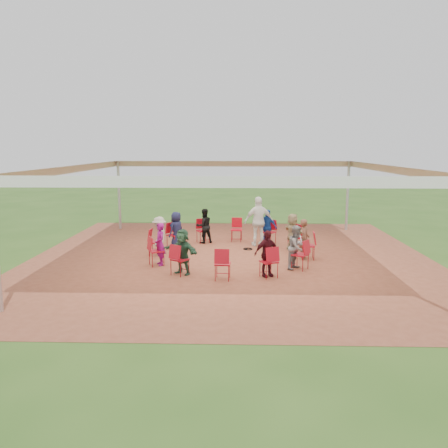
{
  "coord_description": "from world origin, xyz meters",
  "views": [
    {
      "loc": [
        0.2,
        -14.0,
        3.56
      ],
      "look_at": [
        -0.23,
        0.3,
        1.06
      ],
      "focal_mm": 35.0,
      "sensor_mm": 36.0,
      "label": 1
    }
  ],
  "objects_px": {
    "chair_4": "(203,231)",
    "chair_8": "(180,260)",
    "chair_3": "(236,230)",
    "person_seated_7": "(182,251)",
    "chair_7": "(156,251)",
    "person_seated_3": "(204,226)",
    "chair_2": "(269,232)",
    "cable_coil": "(248,249)",
    "person_seated_1": "(293,232)",
    "person_seated_4": "(176,230)",
    "chair_6": "(156,242)",
    "person_seated_9": "(297,247)",
    "chair_1": "(295,238)",
    "chair_11": "(300,255)",
    "person_seated_2": "(268,227)",
    "chair_9": "(223,264)",
    "person_seated_0": "(304,239)",
    "chair_0": "(308,246)",
    "chair_10": "(269,262)",
    "standing_person": "(259,221)",
    "person_seated_6": "(160,244)",
    "laptop": "(299,240)",
    "chair_5": "(174,235)",
    "person_seated_5": "(159,236)",
    "person_seated_8": "(267,254)"
  },
  "relations": [
    {
      "from": "chair_7",
      "to": "person_seated_3",
      "type": "bearing_deg",
      "value": 133.6
    },
    {
      "from": "person_seated_1",
      "to": "person_seated_3",
      "type": "distance_m",
      "value": 3.38
    },
    {
      "from": "chair_11",
      "to": "cable_coil",
      "type": "bearing_deg",
      "value": 64.36
    },
    {
      "from": "laptop",
      "to": "chair_10",
      "type": "bearing_deg",
      "value": 155.86
    },
    {
      "from": "chair_2",
      "to": "cable_coil",
      "type": "distance_m",
      "value": 1.32
    },
    {
      "from": "person_seated_2",
      "to": "chair_7",
      "type": "bearing_deg",
      "value": 74.62
    },
    {
      "from": "chair_3",
      "to": "person_seated_7",
      "type": "distance_m",
      "value": 4.73
    },
    {
      "from": "person_seated_7",
      "to": "standing_person",
      "type": "distance_m",
      "value": 4.4
    },
    {
      "from": "cable_coil",
      "to": "person_seated_2",
      "type": "bearing_deg",
      "value": 49.03
    },
    {
      "from": "chair_2",
      "to": "chair_11",
      "type": "bearing_deg",
      "value": 135.0
    },
    {
      "from": "person_seated_6",
      "to": "person_seated_8",
      "type": "height_order",
      "value": "same"
    },
    {
      "from": "person_seated_6",
      "to": "person_seated_7",
      "type": "distance_m",
      "value": 1.24
    },
    {
      "from": "person_seated_0",
      "to": "cable_coil",
      "type": "xyz_separation_m",
      "value": [
        -1.78,
        1.3,
        -0.64
      ]
    },
    {
      "from": "chair_5",
      "to": "standing_person",
      "type": "bearing_deg",
      "value": 130.37
    },
    {
      "from": "cable_coil",
      "to": "person_seated_0",
      "type": "bearing_deg",
      "value": -36.13
    },
    {
      "from": "chair_4",
      "to": "person_seated_5",
      "type": "height_order",
      "value": "person_seated_5"
    },
    {
      "from": "chair_11",
      "to": "person_seated_3",
      "type": "xyz_separation_m",
      "value": [
        -3.11,
        3.56,
        0.21
      ]
    },
    {
      "from": "chair_1",
      "to": "person_seated_6",
      "type": "bearing_deg",
      "value": 90.0
    },
    {
      "from": "chair_9",
      "to": "person_seated_2",
      "type": "xyz_separation_m",
      "value": [
        1.53,
        4.47,
        0.21
      ]
    },
    {
      "from": "person_seated_4",
      "to": "person_seated_9",
      "type": "bearing_deg",
      "value": 90.0
    },
    {
      "from": "person_seated_7",
      "to": "laptop",
      "type": "height_order",
      "value": "person_seated_7"
    },
    {
      "from": "person_seated_4",
      "to": "laptop",
      "type": "height_order",
      "value": "person_seated_4"
    },
    {
      "from": "chair_7",
      "to": "laptop",
      "type": "height_order",
      "value": "chair_7"
    },
    {
      "from": "person_seated_1",
      "to": "person_seated_5",
      "type": "height_order",
      "value": "same"
    },
    {
      "from": "chair_5",
      "to": "person_seated_6",
      "type": "distance_m",
      "value": 2.46
    },
    {
      "from": "chair_10",
      "to": "person_seated_9",
      "type": "bearing_deg",
      "value": 20.23
    },
    {
      "from": "chair_9",
      "to": "standing_person",
      "type": "distance_m",
      "value": 4.43
    },
    {
      "from": "person_seated_5",
      "to": "person_seated_7",
      "type": "relative_size",
      "value": 1.0
    },
    {
      "from": "chair_6",
      "to": "person_seated_9",
      "type": "relative_size",
      "value": 0.69
    },
    {
      "from": "chair_11",
      "to": "person_seated_1",
      "type": "relative_size",
      "value": 0.69
    },
    {
      "from": "chair_10",
      "to": "person_seated_6",
      "type": "bearing_deg",
      "value": 133.6
    },
    {
      "from": "chair_1",
      "to": "person_seated_5",
      "type": "distance_m",
      "value": 4.73
    },
    {
      "from": "chair_9",
      "to": "person_seated_2",
      "type": "height_order",
      "value": "person_seated_2"
    },
    {
      "from": "person_seated_0",
      "to": "chair_0",
      "type": "bearing_deg",
      "value": -90.0
    },
    {
      "from": "standing_person",
      "to": "person_seated_4",
      "type": "bearing_deg",
      "value": -5.74
    },
    {
      "from": "chair_7",
      "to": "person_seated_2",
      "type": "distance_m",
      "value": 4.73
    },
    {
      "from": "chair_9",
      "to": "cable_coil",
      "type": "bearing_deg",
      "value": 81.96
    },
    {
      "from": "person_seated_7",
      "to": "chair_7",
      "type": "bearing_deg",
      "value": 170.23
    },
    {
      "from": "person_seated_1",
      "to": "person_seated_4",
      "type": "distance_m",
      "value": 4.13
    },
    {
      "from": "person_seated_4",
      "to": "standing_person",
      "type": "height_order",
      "value": "standing_person"
    },
    {
      "from": "chair_9",
      "to": "person_seated_3",
      "type": "relative_size",
      "value": 0.69
    },
    {
      "from": "chair_4",
      "to": "person_seated_1",
      "type": "relative_size",
      "value": 0.69
    },
    {
      "from": "chair_3",
      "to": "person_seated_0",
      "type": "xyz_separation_m",
      "value": [
        2.2,
        -2.68,
        0.21
      ]
    },
    {
      "from": "chair_1",
      "to": "person_seated_3",
      "type": "relative_size",
      "value": 0.69
    },
    {
      "from": "chair_9",
      "to": "person_seated_3",
      "type": "bearing_deg",
      "value": 104.62
    },
    {
      "from": "chair_7",
      "to": "person_seated_7",
      "type": "distance_m",
      "value": 1.29
    },
    {
      "from": "chair_4",
      "to": "chair_8",
      "type": "distance_m",
      "value": 4.34
    },
    {
      "from": "chair_5",
      "to": "chair_9",
      "type": "xyz_separation_m",
      "value": [
        1.89,
        -3.91,
        0.0
      ]
    },
    {
      "from": "chair_8",
      "to": "person_seated_8",
      "type": "relative_size",
      "value": 0.69
    },
    {
      "from": "person_seated_4",
      "to": "standing_person",
      "type": "distance_m",
      "value": 3.01
    }
  ]
}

